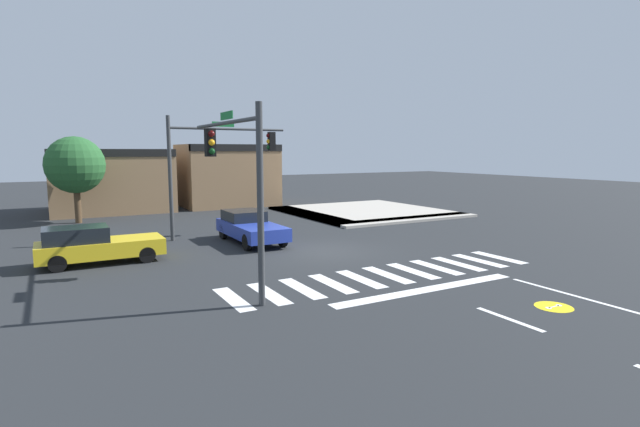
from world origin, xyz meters
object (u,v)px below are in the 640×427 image
object	(u,v)px
traffic_signal_northwest	(217,155)
traffic_signal_southwest	(233,163)
car_blue	(250,227)
car_yellow	(95,245)
roadside_tree	(75,165)

from	to	relation	value
traffic_signal_northwest	traffic_signal_southwest	xyz separation A→B (m)	(-2.28, -8.89, -0.16)
traffic_signal_northwest	car_blue	distance (m)	3.96
traffic_signal_southwest	car_yellow	xyz separation A→B (m)	(-3.55, 5.54, -3.12)
traffic_signal_northwest	traffic_signal_southwest	bearing A→B (deg)	-104.36
traffic_signal_northwest	car_blue	size ratio (longest dim) A/B	1.25
car_yellow	car_blue	world-z (taller)	car_yellow
traffic_signal_northwest	car_blue	bearing A→B (deg)	-68.01
traffic_signal_northwest	car_yellow	world-z (taller)	traffic_signal_northwest
car_yellow	roadside_tree	bearing A→B (deg)	89.81
car_blue	roadside_tree	xyz separation A→B (m)	(-6.62, 10.51, 2.66)
roadside_tree	traffic_signal_southwest	bearing A→B (deg)	-78.57
car_blue	roadside_tree	size ratio (longest dim) A/B	0.93
traffic_signal_southwest	roadside_tree	size ratio (longest dim) A/B	1.17
car_yellow	car_blue	size ratio (longest dim) A/B	0.94
car_yellow	roadside_tree	xyz separation A→B (m)	(0.04, 11.81, 2.66)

